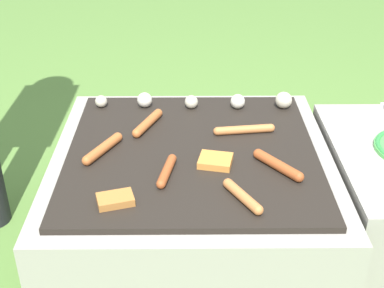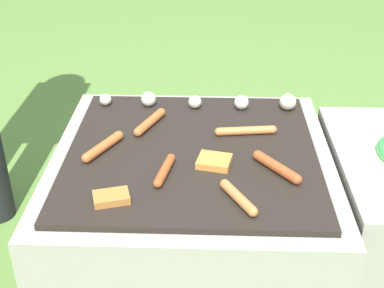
# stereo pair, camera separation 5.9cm
# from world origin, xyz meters

# --- Properties ---
(ground_plane) EXTENTS (14.00, 14.00, 0.00)m
(ground_plane) POSITION_xyz_m (0.00, 0.00, 0.00)
(ground_plane) COLOR #567F38
(grill) EXTENTS (0.83, 0.83, 0.39)m
(grill) POSITION_xyz_m (0.00, 0.00, 0.19)
(grill) COLOR #9E998E
(grill) RESTS_ON ground_plane
(sausage_mid_right) EXTENTS (0.10, 0.16, 0.03)m
(sausage_mid_right) POSITION_xyz_m (-0.26, -0.01, 0.40)
(sausage_mid_right) COLOR #B7602D
(sausage_mid_right) RESTS_ON grill
(sausage_back_right) EXTENTS (0.05, 0.15, 0.03)m
(sausage_back_right) POSITION_xyz_m (-0.07, -0.13, 0.40)
(sausage_back_right) COLOR #A34C23
(sausage_back_right) RESTS_ON grill
(sausage_front_center) EXTENTS (0.19, 0.05, 0.03)m
(sausage_front_center) POSITION_xyz_m (0.16, 0.10, 0.40)
(sausage_front_center) COLOR #C6753D
(sausage_front_center) RESTS_ON grill
(sausage_back_center) EXTENTS (0.09, 0.14, 0.03)m
(sausage_back_center) POSITION_xyz_m (0.13, -0.25, 0.40)
(sausage_back_center) COLOR #C6753D
(sausage_back_center) RESTS_ON grill
(sausage_front_right) EXTENTS (0.09, 0.16, 0.03)m
(sausage_front_right) POSITION_xyz_m (-0.14, 0.14, 0.40)
(sausage_front_right) COLOR #B7602D
(sausage_front_right) RESTS_ON grill
(sausage_mid_left) EXTENTS (0.12, 0.15, 0.03)m
(sausage_mid_left) POSITION_xyz_m (0.24, -0.11, 0.40)
(sausage_mid_left) COLOR #A34C23
(sausage_mid_left) RESTS_ON grill
(bread_slice_left) EXTENTS (0.10, 0.08, 0.02)m
(bread_slice_left) POSITION_xyz_m (-0.19, -0.26, 0.40)
(bread_slice_left) COLOR #B27033
(bread_slice_left) RESTS_ON grill
(bread_slice_right) EXTENTS (0.11, 0.10, 0.02)m
(bread_slice_right) POSITION_xyz_m (0.07, -0.08, 0.40)
(bread_slice_right) COLOR #D18438
(bread_slice_right) RESTS_ON grill
(mushroom_row) EXTENTS (0.67, 0.06, 0.06)m
(mushroom_row) POSITION_xyz_m (0.06, 0.28, 0.41)
(mushroom_row) COLOR beige
(mushroom_row) RESTS_ON grill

